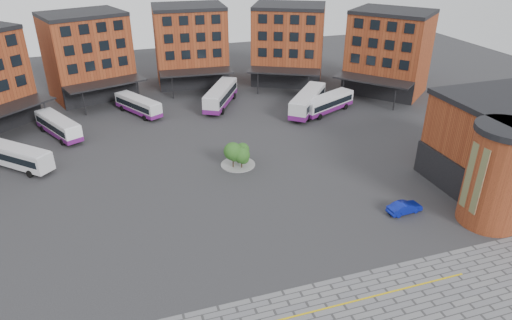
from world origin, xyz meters
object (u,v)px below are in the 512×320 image
object	(u,v)px
tree_island	(238,154)
bus_a	(16,156)
bus_f	(328,103)
bus_e	(308,101)
bus_c	(138,105)
bus_d	(221,95)
bus_b	(58,126)
blue_car	(405,207)

from	to	relation	value
tree_island	bus_a	bearing A→B (deg)	162.61
bus_f	bus_e	bearing A→B (deg)	-138.35
bus_c	bus_d	bearing A→B (deg)	-30.95
bus_a	bus_c	size ratio (longest dim) A/B	0.93
bus_b	bus_f	bearing A→B (deg)	-31.89
bus_c	tree_island	bearing A→B (deg)	-95.01
bus_b	bus_c	xyz separation A→B (m)	(11.78, 5.54, -0.06)
bus_b	blue_car	xyz separation A→B (m)	(35.98, -32.86, -0.94)
tree_island	bus_b	size ratio (longest dim) A/B	0.43
tree_island	bus_c	world-z (taller)	tree_island
bus_e	bus_d	bearing A→B (deg)	-169.89
bus_a	bus_f	distance (m)	46.05
tree_island	blue_car	size ratio (longest dim) A/B	1.14
tree_island	bus_e	xyz separation A→B (m)	(16.18, 15.21, 0.05)
bus_b	bus_c	size ratio (longest dim) A/B	1.05
tree_island	bus_a	size ratio (longest dim) A/B	0.48
bus_d	bus_f	size ratio (longest dim) A/B	1.11
tree_island	blue_car	xyz separation A→B (m)	(13.88, -15.54, -1.19)
tree_island	bus_d	bearing A→B (deg)	81.51
bus_f	blue_car	world-z (taller)	bus_f
bus_b	bus_e	bearing A→B (deg)	-30.35
bus_b	bus_f	xyz separation A→B (m)	(41.30, -3.38, 0.03)
bus_d	blue_car	distance (m)	39.46
bus_f	bus_a	bearing A→B (deg)	-108.34
tree_island	bus_b	distance (m)	28.08
bus_c	blue_car	bearing A→B (deg)	-87.10
bus_a	bus_c	distance (m)	21.76
bus_a	blue_car	size ratio (longest dim) A/B	2.37
bus_b	bus_d	distance (m)	25.98
tree_island	bus_b	xyz separation A→B (m)	(-22.10, 17.31, -0.24)
bus_b	bus_f	size ratio (longest dim) A/B	0.97
bus_d	bus_e	distance (m)	14.74
bus_e	bus_f	bearing A→B (deg)	16.63
bus_a	blue_car	distance (m)	46.91
bus_c	bus_e	bearing A→B (deg)	-45.42
bus_e	blue_car	world-z (taller)	bus_e
tree_island	bus_b	bearing A→B (deg)	141.93
bus_a	bus_e	bearing A→B (deg)	-37.40
bus_d	blue_car	bearing A→B (deg)	-44.69
bus_a	bus_f	xyz separation A→B (m)	(45.70, 5.63, -0.13)
bus_e	bus_f	distance (m)	3.29
bus_f	tree_island	bearing A→B (deg)	-79.40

